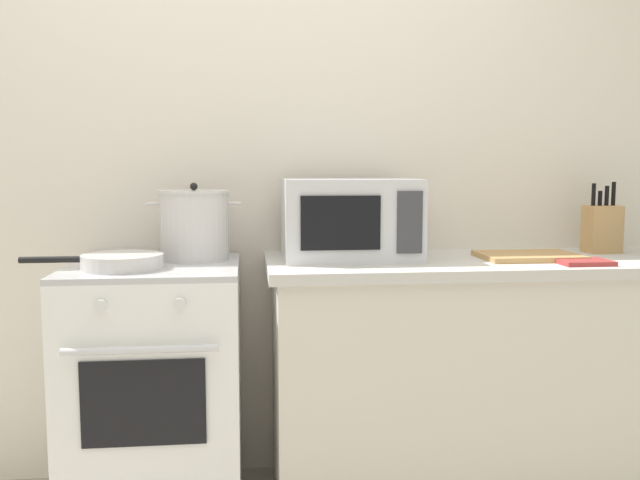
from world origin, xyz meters
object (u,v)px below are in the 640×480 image
at_px(frying_pan, 121,261).
at_px(knife_block, 602,228).
at_px(cutting_board, 528,256).
at_px(stock_pot, 195,225).
at_px(stove, 157,390).
at_px(microwave, 350,219).
at_px(oven_mitt, 583,262).

relative_size(frying_pan, knife_block, 1.66).
bearing_deg(frying_pan, cutting_board, 3.69).
height_order(frying_pan, knife_block, knife_block).
bearing_deg(cutting_board, frying_pan, -176.31).
height_order(stock_pot, frying_pan, stock_pot).
distance_m(cutting_board, knife_block, 0.40).
relative_size(stove, knife_block, 3.23).
relative_size(stove, microwave, 1.84).
bearing_deg(stove, microwave, 6.31).
height_order(stove, knife_block, knife_block).
bearing_deg(stove, oven_mitt, -5.97).
distance_m(stove, oven_mitt, 1.60).
distance_m(knife_block, oven_mitt, 0.39).
relative_size(frying_pan, cutting_board, 1.31).
bearing_deg(cutting_board, stock_pot, 174.81).
bearing_deg(cutting_board, stove, -179.95).
xyz_separation_m(frying_pan, knife_block, (1.85, 0.24, 0.07)).
bearing_deg(stove, cutting_board, 0.05).
relative_size(cutting_board, knife_block, 1.26).
height_order(frying_pan, microwave, microwave).
distance_m(stove, stock_pot, 0.62).
height_order(microwave, knife_block, microwave).
xyz_separation_m(stove, cutting_board, (1.39, 0.00, 0.47)).
bearing_deg(stock_pot, oven_mitt, -11.19).
bearing_deg(knife_block, oven_mitt, -127.63).
distance_m(microwave, oven_mitt, 0.85).
bearing_deg(oven_mitt, frying_pan, 177.71).
relative_size(stove, frying_pan, 1.95).
xyz_separation_m(stove, stock_pot, (0.14, 0.11, 0.59)).
bearing_deg(microwave, oven_mitt, -16.50).
xyz_separation_m(stock_pot, cutting_board, (1.25, -0.11, -0.12)).
relative_size(frying_pan, oven_mitt, 2.63).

